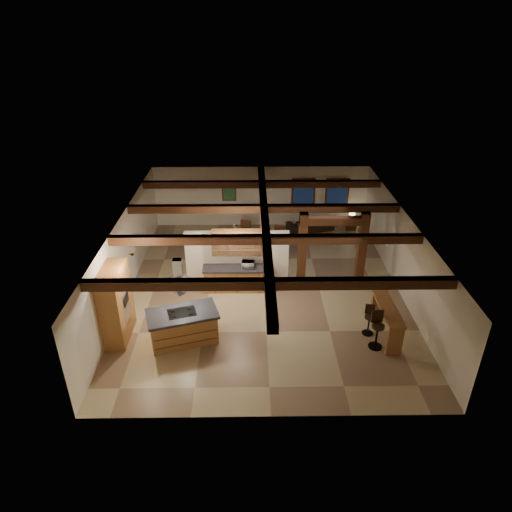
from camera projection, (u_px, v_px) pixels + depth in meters
The scene contains 22 objects.
ground at pixel (264, 291), 16.98m from camera, with size 12.00×12.00×0.00m, color #CCB988.
room_walls at pixel (265, 248), 16.14m from camera, with size 12.00×12.00×12.00m.
ceiling_beams at pixel (265, 223), 15.68m from camera, with size 10.00×12.00×0.28m.
timber_posts at pixel (333, 242), 16.62m from camera, with size 2.50×0.30×2.90m.
partition_wall at pixel (237, 258), 16.89m from camera, with size 3.80×0.18×2.20m, color white.
pantry_cabinet at pixel (116, 304), 14.06m from camera, with size 0.67×1.60×2.40m.
back_counter at pixel (237, 278), 16.84m from camera, with size 2.50×0.66×0.94m.
upper_display_cabinet at pixel (237, 243), 16.37m from camera, with size 1.80×0.36×0.95m.
range_hood at pixel (180, 292), 13.58m from camera, with size 1.10×1.10×1.40m.
back_windows at pixel (320, 196), 21.53m from camera, with size 2.70×0.07×1.70m.
framed_art at pixel (229, 192), 21.39m from camera, with size 0.65×0.05×0.85m.
recessed_cans at pixel (184, 246), 13.89m from camera, with size 3.16×2.46×0.03m.
kitchen_island at pixel (183, 326), 14.17m from camera, with size 2.38×1.71×1.07m.
dining_table at pixel (258, 249), 19.27m from camera, with size 1.73×0.96×0.61m, color #421C10.
sofa at pixel (310, 224), 21.54m from camera, with size 2.16×0.85×0.63m, color black.
microwave at pixel (248, 264), 16.57m from camera, with size 0.45×0.30×0.25m, color silver.
bar_counter at pixel (387, 317), 14.28m from camera, with size 0.56×2.06×1.08m.
side_table at pixel (351, 223), 21.70m from camera, with size 0.47×0.47×0.58m, color #3B1F0E.
table_lamp at pixel (352, 213), 21.44m from camera, with size 0.29×0.29×0.35m.
bar_stool_a at pixel (377, 330), 13.86m from camera, with size 0.43×0.44×1.24m.
bar_stool_b at pixel (369, 320), 14.50m from camera, with size 0.36×0.37×1.02m.
dining_chairs at pixel (258, 242), 19.10m from camera, with size 2.57×2.57×1.31m.
Camera 1 is at (-0.50, -14.35, 9.15)m, focal length 32.00 mm.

